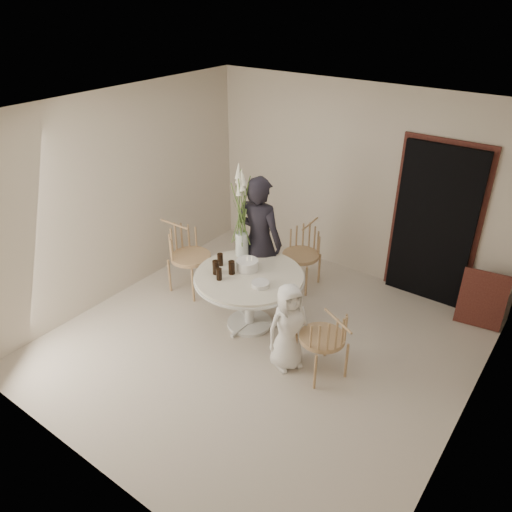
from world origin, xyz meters
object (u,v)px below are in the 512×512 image
Objects in this scene: chair_right at (329,337)px; flower_vase at (241,213)px; birthday_cake at (247,265)px; chair_far at (305,246)px; girl at (259,241)px; table at (249,283)px; chair_left at (183,248)px; boy at (289,327)px.

chair_right is 0.71× the size of flower_vase.
flower_vase is at bearing 137.06° from birthday_cake.
girl is at bearing -112.37° from chair_far.
flower_vase is at bearing 137.37° from table.
boy is at bearing -104.62° from chair_left.
girl reaches higher than table.
table is 0.87m from boy.
chair_right is 0.83× the size of boy.
boy reaches higher than chair_right.
flower_vase is at bearing -80.42° from chair_left.
table is 0.76× the size of girl.
chair_far is at bearing -114.23° from chair_right.
chair_right is 0.49× the size of girl.
chair_right is at bearing -12.96° from table.
girl is (-0.25, -0.75, 0.31)m from chair_far.
table is at bearing 109.02° from girl.
birthday_cake is at bearing -98.43° from chair_far.
chair_left is at bearing 171.56° from table.
table is 1.54× the size of chair_right.
chair_far is 0.50× the size of girl.
boy is 3.91× the size of birthday_cake.
chair_left is 0.78× the size of flower_vase.
chair_left is at bearing 174.61° from birthday_cake.
chair_right is at bearing 145.78° from girl.
chair_far is at bearing -49.06° from chair_left.
boy is (-0.46, -0.06, -0.04)m from chair_right.
flower_vase reaches higher than table.
birthday_cake reaches higher than chair_far.
table is 1.28m from chair_right.
birthday_cake reaches higher than chair_right.
girl is 1.69× the size of boy.
table is at bearing -41.57° from birthday_cake.
chair_right is 1.74m from girl.
flower_vase is (0.90, 0.15, 0.69)m from chair_left.
birthday_cake is at bearing 138.43° from table.
chair_left is 2.13m from boy.
girl is 0.49m from flower_vase.
birthday_cake is at bearing -42.94° from flower_vase.
birthday_cake is at bearing -77.87° from chair_right.
boy is at bearing -54.79° from chair_right.
flower_vase is (-1.62, 0.63, 0.75)m from chair_right.
flower_vase is at bearing 52.39° from girl.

